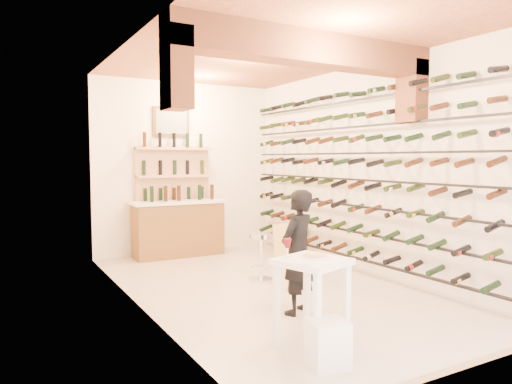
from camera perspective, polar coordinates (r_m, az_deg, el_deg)
ground at (r=6.66m, az=1.29°, el=-11.39°), size 6.00×6.00×0.00m
room_shell at (r=6.21m, az=2.56°, el=8.46°), size 3.52×6.02×3.21m
wine_rack at (r=7.32m, az=11.68°, el=2.21°), size 0.32×5.70×2.56m
back_counter at (r=8.78m, az=-9.29°, el=-4.13°), size 1.70×0.62×1.29m
back_shelving at (r=8.94m, az=-9.86°, el=0.10°), size 1.40×0.31×2.73m
tasting_table at (r=4.53m, az=6.68°, el=-9.81°), size 0.72×0.72×1.02m
white_stool at (r=4.30m, az=8.59°, el=-17.48°), size 0.38×0.38×0.39m
person at (r=5.47m, az=5.00°, el=-7.15°), size 0.61×0.53×1.42m
chrome_barstool at (r=6.96m, az=0.59°, el=-7.36°), size 0.35×0.35×0.69m
crate_lower at (r=8.62m, az=4.08°, el=-6.83°), size 0.58×0.49×0.30m
crate_upper at (r=8.57m, az=4.09°, el=-4.88°), size 0.57×0.44×0.30m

